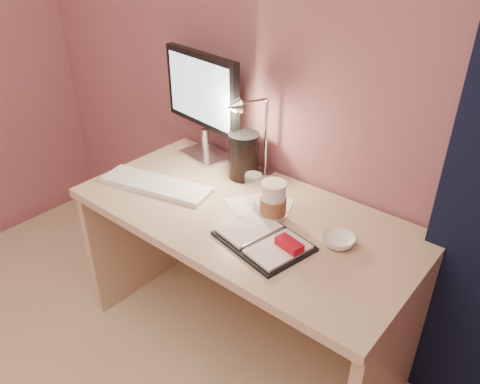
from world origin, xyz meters
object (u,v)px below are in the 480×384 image
Objects in this scene: monitor at (204,97)px; keyboard at (156,185)px; planner at (266,240)px; coffee_cup at (273,203)px; lotion_bottle at (261,205)px; desk_lamp at (261,134)px; desk at (255,248)px; dark_jar at (244,158)px; clear_cup at (253,187)px; bowl at (338,241)px.

monitor is 0.46m from keyboard.
coffee_cup is (-0.07, 0.14, 0.06)m from planner.
planner reaches higher than keyboard.
planner is 0.17m from coffee_cup.
keyboard is at bearing -170.25° from planner.
monitor reaches higher than lotion_bottle.
keyboard is at bearing -166.77° from lotion_bottle.
planner is at bearing -22.09° from monitor.
desk_lamp reaches higher than lotion_bottle.
desk is 3.66× the size of desk_lamp.
desk_lamp reaches higher than keyboard.
dark_jar is at bearing 141.17° from lotion_bottle.
monitor is 5.53× the size of lotion_bottle.
monitor is at bearing -162.60° from desk_lamp.
clear_cup is 0.63× the size of dark_jar.
clear_cup is at bearing 173.58° from bowl.
keyboard is at bearing -170.45° from bowl.
monitor reaches higher than keyboard.
clear_cup is 0.31× the size of desk_lamp.
dark_jar is at bearing 39.46° from keyboard.
desk_lamp is (-0.06, 0.13, 0.18)m from clear_cup.
lotion_bottle is (0.09, -0.07, -0.01)m from clear_cup.
keyboard is (-0.42, -0.17, 0.24)m from desk.
planner is 3.06× the size of bowl.
bowl is 0.63× the size of dark_jar.
bowl is 0.56m from desk_lamp.
planner is at bearing -41.66° from dark_jar.
planner is at bearing -46.56° from lotion_bottle.
desk_lamp reaches higher than planner.
clear_cup is (0.39, 0.19, 0.05)m from keyboard.
bowl is 0.31× the size of desk_lamp.
desk_lamp reaches higher than bowl.
monitor reaches higher than desk_lamp.
dark_jar reaches higher than planner.
desk_lamp reaches higher than desk.
coffee_cup reaches higher than desk.
keyboard is 0.56m from coffee_cup.
monitor is 0.67m from coffee_cup.
bowl is at bearing -6.42° from clear_cup.
desk_lamp is at bearing 0.92° from monitor.
bowl reaches higher than keyboard.
monitor is 0.52m from clear_cup.
monitor is 1.32× the size of desk_lamp.
monitor is at bearing 155.09° from lotion_bottle.
planner is 0.31m from clear_cup.
bowl is 0.61m from dark_jar.
bowl is at bearing 49.20° from planner.
coffee_cup reaches higher than keyboard.
dark_jar reaches higher than desk.
dark_jar is (0.23, 0.31, 0.08)m from keyboard.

